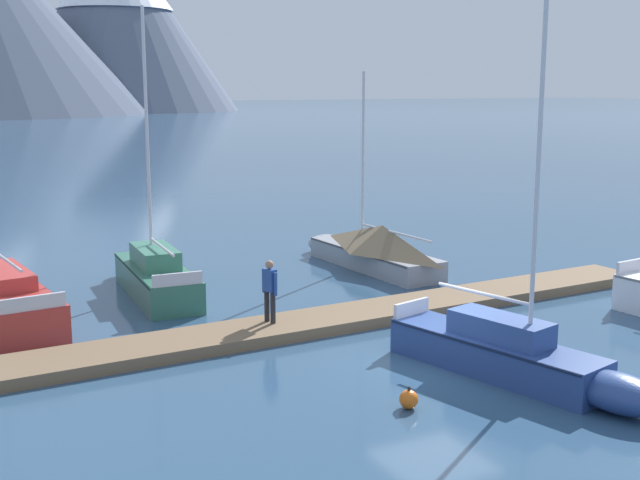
% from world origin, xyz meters
% --- Properties ---
extents(ground_plane, '(700.00, 700.00, 0.00)m').
position_xyz_m(ground_plane, '(0.00, 0.00, 0.00)').
color(ground_plane, '#2D4C6B').
extents(mountain_shoulder_ridge, '(64.74, 64.74, 48.58)m').
position_xyz_m(mountain_shoulder_ridge, '(44.56, 211.02, 25.51)').
color(mountain_shoulder_ridge, slate).
rests_on(mountain_shoulder_ridge, ground).
extents(dock, '(21.48, 2.83, 0.30)m').
position_xyz_m(dock, '(0.00, 4.00, 0.15)').
color(dock, brown).
rests_on(dock, ground).
extents(sailboat_nearest_berth, '(2.47, 7.65, 8.86)m').
position_xyz_m(sailboat_nearest_berth, '(-8.71, 9.04, 0.64)').
color(sailboat_nearest_berth, '#B2332D').
rests_on(sailboat_nearest_berth, ground).
extents(sailboat_second_berth, '(1.96, 6.47, 8.92)m').
position_xyz_m(sailboat_second_berth, '(-4.05, 9.69, 0.63)').
color(sailboat_second_berth, '#336B56').
rests_on(sailboat_second_berth, ground).
extents(sailboat_mid_dock_port, '(2.80, 6.87, 9.00)m').
position_xyz_m(sailboat_mid_dock_port, '(0.94, -1.77, 0.57)').
color(sailboat_mid_dock_port, navy).
rests_on(sailboat_mid_dock_port, ground).
extents(sailboat_mid_dock_starboard, '(2.23, 7.35, 7.04)m').
position_xyz_m(sailboat_mid_dock_starboard, '(4.07, 9.58, 0.79)').
color(sailboat_mid_dock_starboard, '#93939E').
rests_on(sailboat_mid_dock_starboard, ground).
extents(person_on_dock, '(0.31, 0.57, 1.69)m').
position_xyz_m(person_on_dock, '(-2.51, 4.07, 1.26)').
color(person_on_dock, '#232328').
rests_on(person_on_dock, dock).
extents(mooring_buoy_channel_marker, '(0.40, 0.40, 0.48)m').
position_xyz_m(mooring_buoy_channel_marker, '(-2.11, -2.01, 0.20)').
color(mooring_buoy_channel_marker, orange).
rests_on(mooring_buoy_channel_marker, ground).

